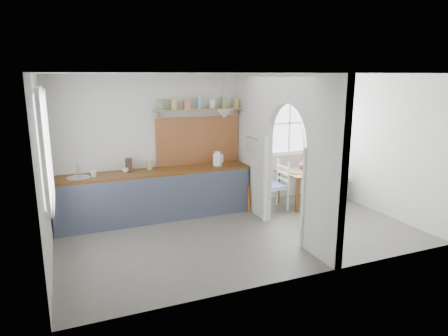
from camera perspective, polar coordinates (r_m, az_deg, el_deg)
name	(u,v)px	position (r m, az deg, el deg)	size (l,w,h in m)	color
floor	(242,234)	(6.71, 2.59, -9.45)	(5.80, 3.20, 0.01)	#6B6659
ceiling	(244,73)	(6.20, 2.84, 13.34)	(5.80, 3.20, 0.01)	silver
walls	(243,158)	(6.33, 2.71, 1.49)	(5.81, 3.21, 2.60)	silver
partition	(280,145)	(6.67, 7.98, 3.30)	(0.12, 3.20, 2.60)	silver
kitchen_window	(43,148)	(5.69, -24.48, 2.58)	(0.10, 1.16, 1.50)	white
nook_window	(290,123)	(8.48, 9.34, 6.36)	(1.76, 0.10, 1.30)	white
counter	(156,194)	(7.41, -9.75, -3.69)	(3.50, 0.60, 0.90)	brown
sink	(78,178)	(7.11, -20.09, -1.39)	(0.40, 0.40, 0.02)	silver
backsplash	(198,141)	(7.68, -3.67, 3.92)	(1.65, 0.03, 0.90)	#965A32
shelf	(199,107)	(7.52, -3.53, 8.74)	(1.75, 0.20, 0.21)	#A0865F
pendant_lamp	(224,114)	(7.34, 0.00, 7.70)	(0.26, 0.26, 0.16)	#EFE6C7
utensil_rail	(252,138)	(7.36, 4.06, 4.30)	(0.02, 0.02, 0.50)	silver
dining_table	(307,187)	(8.30, 11.78, -2.71)	(1.12, 0.75, 0.70)	brown
chair_left	(274,186)	(7.84, 7.16, -2.51)	(0.43, 0.43, 0.95)	white
chair_right	(341,178)	(8.86, 16.43, -1.37)	(0.40, 0.40, 0.88)	white
kettle	(217,158)	(7.56, -0.94, 1.38)	(0.23, 0.18, 0.27)	white
mug_a	(94,173)	(7.09, -18.13, -0.72)	(0.12, 0.12, 0.12)	white
mug_b	(126,170)	(7.26, -13.89, -0.23)	(0.11, 0.11, 0.09)	beige
knife_block	(129,165)	(7.29, -13.45, 0.41)	(0.10, 0.15, 0.23)	#3F281B
jar	(149,165)	(7.38, -10.61, 0.46)	(0.11, 0.11, 0.17)	#978E51
towel_magenta	(248,198)	(7.68, 3.45, -4.31)	(0.02, 0.03, 0.53)	#A42352
towel_orange	(249,200)	(7.65, 3.60, -4.59)	(0.02, 0.03, 0.52)	#CC830A
bowl	(323,169)	(8.25, 13.94, -0.14)	(0.29, 0.29, 0.07)	white
table_cup	(305,172)	(7.93, 11.55, -0.51)	(0.09, 0.09, 0.08)	#61A364
plate	(295,173)	(7.94, 10.14, -0.67)	(0.20, 0.20, 0.02)	#322E2E
vase	(303,164)	(8.34, 11.26, 0.55)	(0.18, 0.18, 0.19)	#6D3B7C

